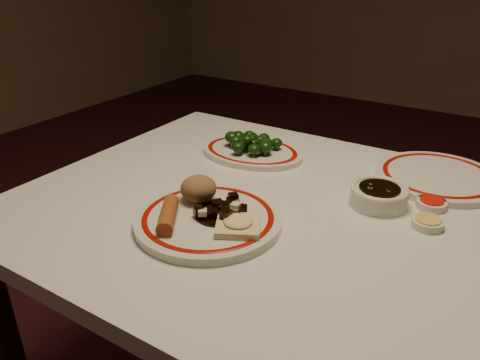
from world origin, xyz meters
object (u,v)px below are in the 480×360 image
object	(u,v)px
dining_table	(291,247)
soy_bowl	(379,196)
main_plate	(208,219)
rice_mound	(199,189)
broccoli_pile	(252,141)
fried_wonton	(238,224)
broccoli_plate	(252,152)
stirfry_heap	(223,210)
spring_roll	(168,215)

from	to	relation	value
dining_table	soy_bowl	bearing A→B (deg)	40.43
dining_table	main_plate	size ratio (longest dim) A/B	3.31
rice_mound	soy_bowl	distance (m)	0.39
dining_table	broccoli_pile	xyz separation A→B (m)	(-0.24, 0.22, 0.13)
fried_wonton	broccoli_plate	distance (m)	0.41
dining_table	stirfry_heap	distance (m)	0.20
spring_roll	broccoli_pile	distance (m)	0.42
main_plate	rice_mound	distance (m)	0.08
dining_table	main_plate	world-z (taller)	main_plate
rice_mound	broccoli_pile	world-z (taller)	rice_mound
rice_mound	main_plate	bearing A→B (deg)	-38.60
stirfry_heap	dining_table	bearing A→B (deg)	50.51
broccoli_plate	soy_bowl	world-z (taller)	soy_bowl
soy_bowl	rice_mound	bearing A→B (deg)	-145.68
stirfry_heap	broccoli_plate	size ratio (longest dim) A/B	0.36
spring_roll	dining_table	bearing A→B (deg)	16.27
rice_mound	stirfry_heap	distance (m)	0.08
spring_roll	soy_bowl	size ratio (longest dim) A/B	0.95
fried_wonton	broccoli_pile	distance (m)	0.41
spring_roll	fried_wonton	size ratio (longest dim) A/B	1.02
dining_table	fried_wonton	world-z (taller)	fried_wonton
dining_table	soy_bowl	size ratio (longest dim) A/B	9.77
main_plate	stirfry_heap	size ratio (longest dim) A/B	3.37
stirfry_heap	broccoli_plate	xyz separation A→B (m)	(-0.13, 0.34, -0.02)
dining_table	spring_roll	distance (m)	0.29
spring_roll	main_plate	bearing A→B (deg)	15.43
rice_mound	fried_wonton	bearing A→B (deg)	-21.55
spring_roll	broccoli_plate	size ratio (longest dim) A/B	0.39
spring_roll	stirfry_heap	xyz separation A→B (m)	(0.07, 0.08, -0.00)
rice_mound	spring_roll	distance (m)	0.11
soy_bowl	main_plate	bearing A→B (deg)	-135.00
fried_wonton	stirfry_heap	xyz separation A→B (m)	(-0.06, 0.03, 0.00)
spring_roll	broccoli_pile	xyz separation A→B (m)	(-0.06, 0.42, 0.00)
dining_table	stirfry_heap	bearing A→B (deg)	-129.49
soy_bowl	broccoli_pile	bearing A→B (deg)	165.78
rice_mound	broccoli_pile	bearing A→B (deg)	100.38
broccoli_pile	soy_bowl	bearing A→B (deg)	-14.22
stirfry_heap	soy_bowl	xyz separation A→B (m)	(0.24, 0.24, -0.01)
broccoli_plate	soy_bowl	xyz separation A→B (m)	(0.38, -0.09, 0.01)
spring_roll	stirfry_heap	distance (m)	0.11
dining_table	spring_roll	bearing A→B (deg)	-130.75
stirfry_heap	broccoli_plate	distance (m)	0.36
main_plate	fried_wonton	distance (m)	0.08
broccoli_pile	main_plate	bearing A→B (deg)	-72.39
rice_mound	fried_wonton	size ratio (longest dim) A/B	0.68
fried_wonton	soy_bowl	xyz separation A→B (m)	(0.19, 0.27, -0.01)
dining_table	broccoli_pile	distance (m)	0.35
dining_table	rice_mound	world-z (taller)	rice_mound
stirfry_heap	rice_mound	bearing A→B (deg)	162.88
main_plate	fried_wonton	bearing A→B (deg)	-5.51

